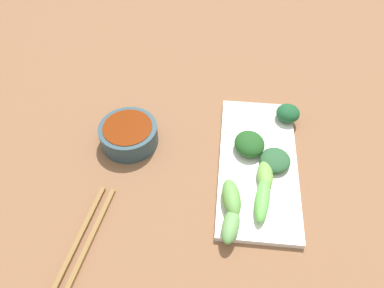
# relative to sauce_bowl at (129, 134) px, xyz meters

# --- Properties ---
(tabletop) EXTENTS (2.10, 2.10, 0.02)m
(tabletop) POSITION_rel_sauce_bowl_xyz_m (0.13, -0.04, -0.03)
(tabletop) COLOR brown
(tabletop) RESTS_ON ground
(sauce_bowl) EXTENTS (0.12, 0.12, 0.04)m
(sauce_bowl) POSITION_rel_sauce_bowl_xyz_m (0.00, 0.00, 0.00)
(sauce_bowl) COLOR #2F4955
(sauce_bowl) RESTS_ON tabletop
(serving_plate) EXTENTS (0.15, 0.33, 0.01)m
(serving_plate) POSITION_rel_sauce_bowl_xyz_m (0.26, -0.04, -0.02)
(serving_plate) COLOR white
(serving_plate) RESTS_ON tabletop
(broccoli_leafy_0) EXTENTS (0.07, 0.07, 0.03)m
(broccoli_leafy_0) POSITION_rel_sauce_bowl_xyz_m (0.24, -0.01, 0.00)
(broccoli_leafy_0) COLOR #1F531F
(broccoli_leafy_0) RESTS_ON serving_plate
(broccoli_leafy_1) EXTENTS (0.07, 0.07, 0.02)m
(broccoli_leafy_1) POSITION_rel_sauce_bowl_xyz_m (0.29, -0.03, -0.00)
(broccoli_leafy_1) COLOR #2A5933
(broccoli_leafy_1) RESTS_ON serving_plate
(broccoli_leafy_2) EXTENTS (0.05, 0.05, 0.03)m
(broccoli_leafy_2) POSITION_rel_sauce_bowl_xyz_m (0.32, 0.09, 0.00)
(broccoli_leafy_2) COLOR #1A522C
(broccoli_leafy_2) RESTS_ON serving_plate
(broccoli_stalk_3) EXTENTS (0.04, 0.08, 0.03)m
(broccoli_stalk_3) POSITION_rel_sauce_bowl_xyz_m (0.21, -0.13, 0.00)
(broccoli_stalk_3) COLOR #63A44B
(broccoli_stalk_3) RESTS_ON serving_plate
(broccoli_stalk_4) EXTENTS (0.04, 0.10, 0.02)m
(broccoli_stalk_4) POSITION_rel_sauce_bowl_xyz_m (0.26, -0.13, -0.00)
(broccoli_stalk_4) COLOR #64B950
(broccoli_stalk_4) RESTS_ON serving_plate
(broccoli_stalk_5) EXTENTS (0.03, 0.06, 0.02)m
(broccoli_stalk_5) POSITION_rel_sauce_bowl_xyz_m (0.27, -0.07, -0.00)
(broccoli_stalk_5) COLOR #72AD4A
(broccoli_stalk_5) RESTS_ON serving_plate
(broccoli_stalk_6) EXTENTS (0.04, 0.07, 0.02)m
(broccoli_stalk_6) POSITION_rel_sauce_bowl_xyz_m (0.21, -0.18, -0.00)
(broccoli_stalk_6) COLOR #66A156
(broccoli_stalk_6) RESTS_ON serving_plate
(chopsticks) EXTENTS (0.06, 0.23, 0.01)m
(chopsticks) POSITION_rel_sauce_bowl_xyz_m (-0.03, -0.23, -0.02)
(chopsticks) COLOR olive
(chopsticks) RESTS_ON tabletop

